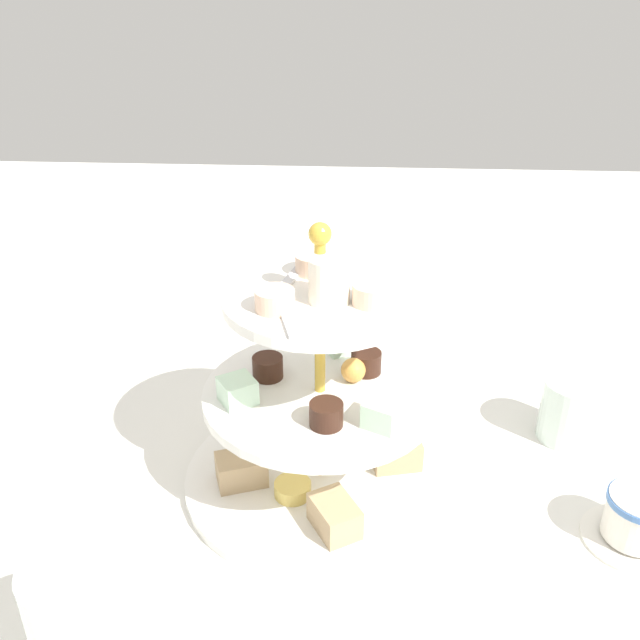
{
  "coord_description": "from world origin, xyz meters",
  "views": [
    {
      "loc": [
        0.55,
        0.03,
        0.47
      ],
      "look_at": [
        0.0,
        0.0,
        0.18
      ],
      "focal_mm": 39.04,
      "sensor_mm": 36.0,
      "label": 1
    }
  ],
  "objects_px": {
    "water_glass_tall_right": "(84,635)",
    "water_glass_mid_back": "(379,331)",
    "teacup_with_saucer": "(636,520)",
    "butter_knife_left": "(69,401)",
    "tiered_serving_stand": "(320,412)",
    "water_glass_short_left": "(570,410)"
  },
  "relations": [
    {
      "from": "water_glass_tall_right",
      "to": "water_glass_mid_back",
      "type": "relative_size",
      "value": 1.51
    },
    {
      "from": "teacup_with_saucer",
      "to": "water_glass_mid_back",
      "type": "xyz_separation_m",
      "value": [
        -0.31,
        -0.23,
        0.02
      ]
    },
    {
      "from": "water_glass_tall_right",
      "to": "butter_knife_left",
      "type": "bearing_deg",
      "value": -155.98
    },
    {
      "from": "water_glass_tall_right",
      "to": "butter_knife_left",
      "type": "relative_size",
      "value": 0.74
    },
    {
      "from": "teacup_with_saucer",
      "to": "tiered_serving_stand",
      "type": "bearing_deg",
      "value": -102.43
    },
    {
      "from": "water_glass_tall_right",
      "to": "tiered_serving_stand",
      "type": "bearing_deg",
      "value": 148.54
    },
    {
      "from": "water_glass_short_left",
      "to": "butter_knife_left",
      "type": "height_order",
      "value": "water_glass_short_left"
    },
    {
      "from": "water_glass_tall_right",
      "to": "teacup_with_saucer",
      "type": "relative_size",
      "value": 1.4
    },
    {
      "from": "water_glass_tall_right",
      "to": "water_glass_mid_back",
      "type": "height_order",
      "value": "water_glass_tall_right"
    },
    {
      "from": "butter_knife_left",
      "to": "water_glass_mid_back",
      "type": "relative_size",
      "value": 2.04
    },
    {
      "from": "tiered_serving_stand",
      "to": "water_glass_tall_right",
      "type": "relative_size",
      "value": 2.21
    },
    {
      "from": "teacup_with_saucer",
      "to": "water_glass_tall_right",
      "type": "bearing_deg",
      "value": -67.95
    },
    {
      "from": "water_glass_short_left",
      "to": "teacup_with_saucer",
      "type": "height_order",
      "value": "water_glass_short_left"
    },
    {
      "from": "water_glass_mid_back",
      "to": "butter_knife_left",
      "type": "bearing_deg",
      "value": -71.51
    },
    {
      "from": "water_glass_short_left",
      "to": "butter_knife_left",
      "type": "distance_m",
      "value": 0.58
    },
    {
      "from": "water_glass_tall_right",
      "to": "butter_knife_left",
      "type": "height_order",
      "value": "water_glass_tall_right"
    },
    {
      "from": "water_glass_short_left",
      "to": "water_glass_mid_back",
      "type": "xyz_separation_m",
      "value": [
        -0.16,
        -0.21,
        0.01
      ]
    },
    {
      "from": "teacup_with_saucer",
      "to": "water_glass_mid_back",
      "type": "relative_size",
      "value": 1.08
    },
    {
      "from": "tiered_serving_stand",
      "to": "teacup_with_saucer",
      "type": "distance_m",
      "value": 0.3
    },
    {
      "from": "tiered_serving_stand",
      "to": "butter_knife_left",
      "type": "bearing_deg",
      "value": -111.66
    },
    {
      "from": "tiered_serving_stand",
      "to": "water_glass_short_left",
      "type": "xyz_separation_m",
      "value": [
        -0.09,
        0.27,
        -0.05
      ]
    },
    {
      "from": "water_glass_tall_right",
      "to": "water_glass_mid_back",
      "type": "xyz_separation_m",
      "value": [
        -0.49,
        0.21,
        -0.02
      ]
    }
  ]
}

